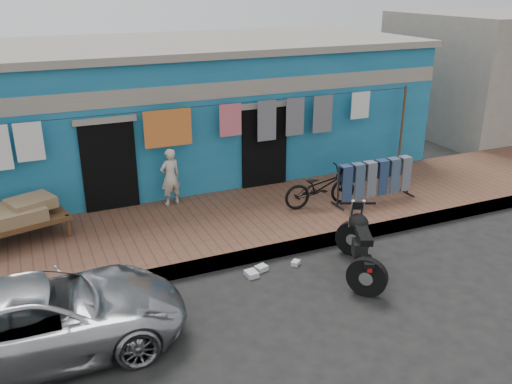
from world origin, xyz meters
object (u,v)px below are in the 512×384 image
(car, at_px, (40,318))
(motorcycle, at_px, (361,244))
(charpoy, at_px, (9,225))
(jeans_rack, at_px, (375,180))
(bicycle, at_px, (320,183))
(seated_person, at_px, (170,177))

(car, distance_m, motorcycle, 5.12)
(car, height_order, motorcycle, motorcycle)
(charpoy, bearing_deg, motorcycle, -30.06)
(jeans_rack, bearing_deg, charpoy, 172.60)
(motorcycle, bearing_deg, bicycle, 100.35)
(charpoy, xyz_separation_m, jeans_rack, (7.29, -0.95, 0.11))
(bicycle, relative_size, jeans_rack, 0.83)
(seated_person, xyz_separation_m, jeans_rack, (4.10, -1.56, -0.15))
(bicycle, bearing_deg, seated_person, 68.01)
(seated_person, height_order, jeans_rack, seated_person)
(motorcycle, relative_size, jeans_rack, 0.96)
(seated_person, relative_size, motorcycle, 0.67)
(seated_person, bearing_deg, jeans_rack, 145.05)
(car, height_order, bicycle, bicycle)
(seated_person, height_order, charpoy, seated_person)
(seated_person, distance_m, charpoy, 3.26)
(bicycle, relative_size, charpoy, 0.69)
(car, bearing_deg, jeans_rack, -71.72)
(seated_person, relative_size, jeans_rack, 0.64)
(motorcycle, bearing_deg, car, -154.54)
(charpoy, distance_m, jeans_rack, 7.35)
(jeans_rack, bearing_deg, bicycle, 171.21)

